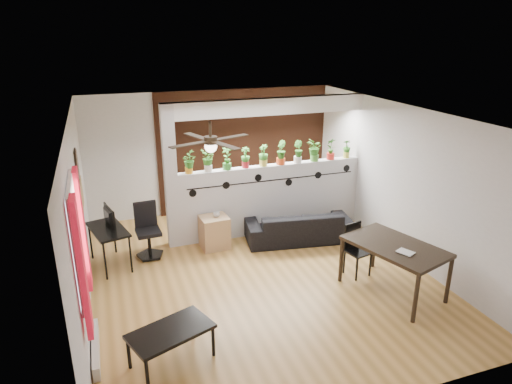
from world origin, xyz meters
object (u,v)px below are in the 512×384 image
Objects in this scene: dining_table at (395,250)px; potted_plant_6 at (298,151)px; potted_plant_0 at (188,162)px; potted_plant_3 at (245,157)px; folding_chair at (355,244)px; coffee_table at (171,333)px; cup at (217,214)px; computer_desk at (108,232)px; potted_plant_1 at (208,160)px; potted_plant_9 at (347,148)px; cube_shelf at (214,232)px; sofa at (299,226)px; potted_plant_2 at (227,157)px; potted_plant_5 at (281,152)px; potted_plant_7 at (315,149)px; potted_plant_8 at (331,148)px; office_chair at (148,234)px; ceiling_fan at (211,143)px; potted_plant_4 at (263,155)px.

potted_plant_6 is at bearing 98.23° from dining_table.
potted_plant_0 is 1.03× the size of potted_plant_3.
coffee_table is at bearing -159.85° from folding_chair.
computer_desk is (-1.86, -0.08, -0.03)m from cup.
potted_plant_1 is 1.06× the size of potted_plant_3.
cup is (-0.66, -0.34, -0.91)m from potted_plant_3.
computer_desk is at bearing -174.79° from potted_plant_9.
sofa is at bearing -11.85° from cube_shelf.
potted_plant_5 reaches higher than potted_plant_2.
cup is at bearing -170.65° from potted_plant_7.
potted_plant_0 is at bearing 180.00° from potted_plant_6.
potted_plant_3 is at bearing 58.12° from coffee_table.
potted_plant_6 is 1.19× the size of potted_plant_9.
coffee_table is (-3.71, -3.14, -1.18)m from potted_plant_8.
coffee_table is (-1.60, -3.14, -1.18)m from potted_plant_2.
potted_plant_7 is (2.11, -0.00, 0.02)m from potted_plant_1.
potted_plant_3 is at bearing 27.23° from cup.
computer_desk is at bearing -173.87° from potted_plant_7.
coffee_table is (-1.29, -2.80, -0.24)m from cup.
potted_plant_1 is 0.42× the size of office_chair.
potted_plant_6 reaches higher than sofa.
coffee_table is at bearing -172.22° from dining_table.
folding_chair is (1.91, -1.64, 0.21)m from cube_shelf.
potted_plant_6 is 2.26m from folding_chair.
computer_desk is at bearing 136.46° from ceiling_fan.
potted_plant_1 is 2.10m from sofa.
office_chair reaches higher than cube_shelf.
potted_plant_9 reaches higher than coffee_table.
potted_plant_8 is at bearing 0.00° from potted_plant_0.
cube_shelf is at bearing 139.32° from folding_chair.
potted_plant_9 is 2.41m from folding_chair.
potted_plant_4 reaches higher than coffee_table.
ceiling_fan reaches higher than potted_plant_1.
ceiling_fan is 2.00× the size of cube_shelf.
potted_plant_0 is at bearing -7.42° from sofa.
potted_plant_5 is 1.95m from cube_shelf.
potted_plant_4 is 0.70m from potted_plant_6.
potted_plant_6 is at bearing 5.51° from office_chair.
cup is at bearing 132.00° from dining_table.
potted_plant_6 is at bearing 0.00° from potted_plant_3.
potted_plant_4 is at bearing 51.64° from ceiling_fan.
potted_plant_6 is at bearing 180.00° from potted_plant_9.
cup reaches higher than coffee_table.
potted_plant_7 is (2.46, 0.00, 0.02)m from potted_plant_0.
potted_plant_9 is at bearing 65.35° from folding_chair.
potted_plant_0 reaches higher than cup.
potted_plant_4 reaches higher than sofa.
office_chair is at bearing -166.46° from potted_plant_1.
computer_desk is (-3.23, -0.42, -0.98)m from potted_plant_5.
potted_plant_3 is 0.87× the size of potted_plant_7.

